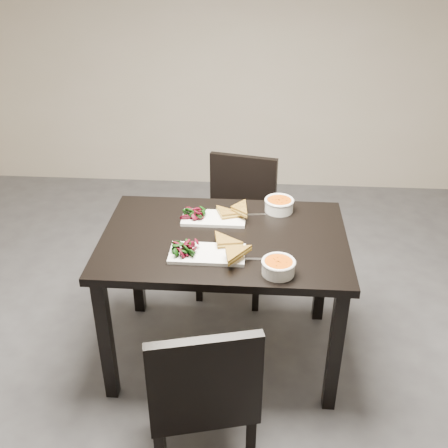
{
  "coord_description": "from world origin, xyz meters",
  "views": [
    {
      "loc": [
        0.1,
        -1.91,
        2.1
      ],
      "look_at": [
        -0.06,
        0.31,
        0.82
      ],
      "focal_mm": 42.92,
      "sensor_mm": 36.0,
      "label": 1
    }
  ],
  "objects_px": {
    "chair_near": "(202,391)",
    "plate_near": "(207,254)",
    "soup_bowl_near": "(278,266)",
    "soup_bowl_far": "(279,204)",
    "table": "(224,253)",
    "chair_far": "(238,217)",
    "plate_far": "(214,218)"
  },
  "relations": [
    {
      "from": "chair_near",
      "to": "soup_bowl_far",
      "type": "xyz_separation_m",
      "value": [
        0.31,
        1.02,
        0.31
      ]
    },
    {
      "from": "chair_far",
      "to": "chair_near",
      "type": "bearing_deg",
      "value": -81.41
    },
    {
      "from": "soup_bowl_near",
      "to": "plate_near",
      "type": "bearing_deg",
      "value": 159.52
    },
    {
      "from": "chair_near",
      "to": "soup_bowl_near",
      "type": "bearing_deg",
      "value": 42.88
    },
    {
      "from": "plate_near",
      "to": "plate_far",
      "type": "bearing_deg",
      "value": 89.85
    },
    {
      "from": "plate_near",
      "to": "soup_bowl_near",
      "type": "bearing_deg",
      "value": -20.48
    },
    {
      "from": "chair_near",
      "to": "soup_bowl_far",
      "type": "relative_size",
      "value": 5.45
    },
    {
      "from": "table",
      "to": "chair_near",
      "type": "bearing_deg",
      "value": -92.71
    },
    {
      "from": "chair_near",
      "to": "plate_far",
      "type": "bearing_deg",
      "value": 78.06
    },
    {
      "from": "chair_near",
      "to": "plate_near",
      "type": "bearing_deg",
      "value": 79.25
    },
    {
      "from": "chair_near",
      "to": "plate_near",
      "type": "relative_size",
      "value": 2.45
    },
    {
      "from": "chair_near",
      "to": "plate_near",
      "type": "height_order",
      "value": "chair_near"
    },
    {
      "from": "chair_near",
      "to": "chair_far",
      "type": "bearing_deg",
      "value": 73.09
    },
    {
      "from": "chair_near",
      "to": "plate_near",
      "type": "xyz_separation_m",
      "value": [
        -0.03,
        0.57,
        0.27
      ]
    },
    {
      "from": "soup_bowl_near",
      "to": "plate_far",
      "type": "xyz_separation_m",
      "value": [
        -0.32,
        0.46,
        -0.03
      ]
    },
    {
      "from": "chair_near",
      "to": "chair_far",
      "type": "relative_size",
      "value": 1.0
    },
    {
      "from": "plate_near",
      "to": "soup_bowl_near",
      "type": "height_order",
      "value": "soup_bowl_near"
    },
    {
      "from": "chair_far",
      "to": "plate_far",
      "type": "relative_size",
      "value": 2.62
    },
    {
      "from": "plate_near",
      "to": "plate_far",
      "type": "xyz_separation_m",
      "value": [
        0.0,
        0.34,
        -0.0
      ]
    },
    {
      "from": "soup_bowl_near",
      "to": "soup_bowl_far",
      "type": "relative_size",
      "value": 0.96
    },
    {
      "from": "table",
      "to": "soup_bowl_near",
      "type": "relative_size",
      "value": 7.99
    },
    {
      "from": "chair_far",
      "to": "plate_near",
      "type": "relative_size",
      "value": 2.45
    },
    {
      "from": "plate_near",
      "to": "plate_far",
      "type": "relative_size",
      "value": 1.07
    },
    {
      "from": "table",
      "to": "soup_bowl_far",
      "type": "bearing_deg",
      "value": 46.13
    },
    {
      "from": "chair_far",
      "to": "plate_far",
      "type": "height_order",
      "value": "chair_far"
    },
    {
      "from": "soup_bowl_near",
      "to": "plate_far",
      "type": "distance_m",
      "value": 0.56
    },
    {
      "from": "chair_near",
      "to": "table",
      "type": "bearing_deg",
      "value": 73.49
    },
    {
      "from": "chair_far",
      "to": "plate_near",
      "type": "bearing_deg",
      "value": -85.5
    },
    {
      "from": "plate_near",
      "to": "soup_bowl_far",
      "type": "xyz_separation_m",
      "value": [
        0.34,
        0.46,
        0.03
      ]
    },
    {
      "from": "chair_far",
      "to": "soup_bowl_far",
      "type": "height_order",
      "value": "chair_far"
    },
    {
      "from": "chair_far",
      "to": "plate_near",
      "type": "distance_m",
      "value": 0.9
    },
    {
      "from": "plate_near",
      "to": "soup_bowl_near",
      "type": "relative_size",
      "value": 2.32
    }
  ]
}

